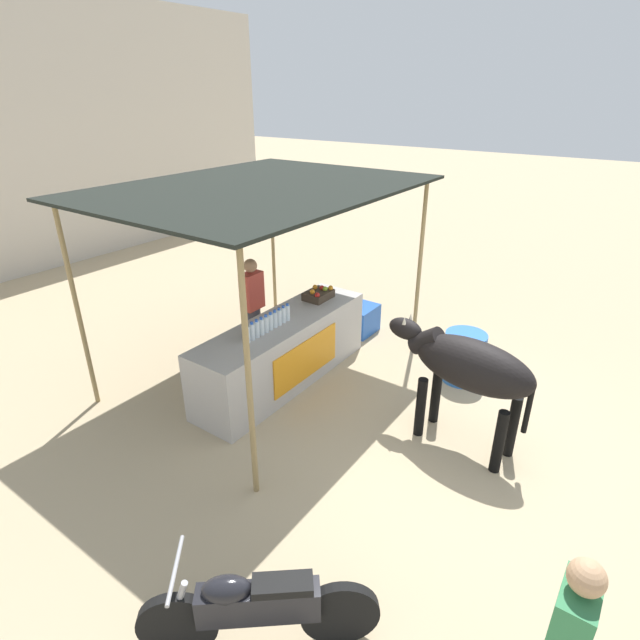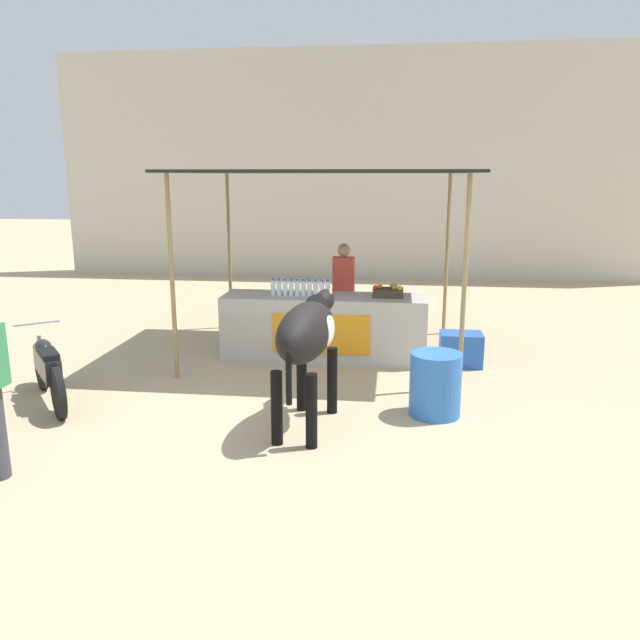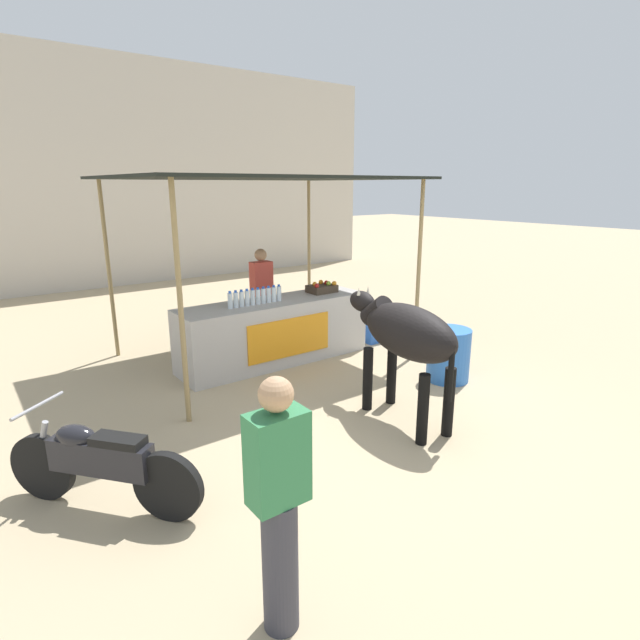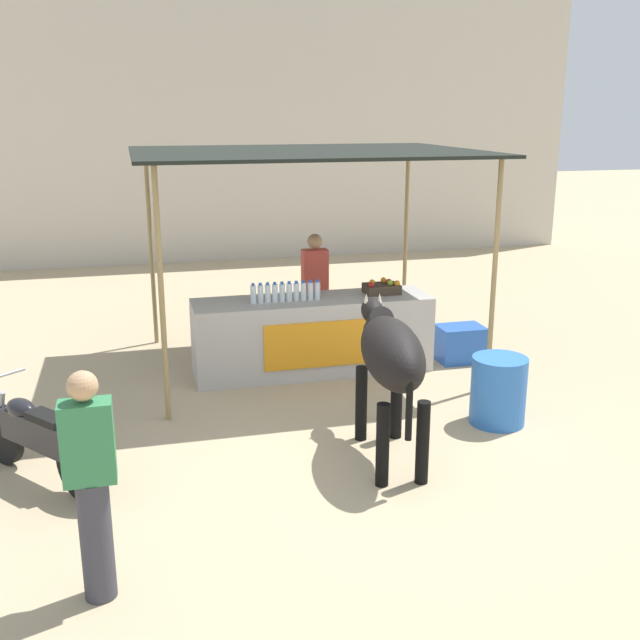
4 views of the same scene
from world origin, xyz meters
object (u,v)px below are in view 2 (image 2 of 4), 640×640
vendor_behind_counter (343,294)px  water_barrel (435,384)px  cow (308,334)px  cooler_box (461,349)px  fruit_crate (388,292)px  motorcycle_parked (48,368)px  stall_counter (324,327)px

vendor_behind_counter → water_barrel: vendor_behind_counter is taller
cow → cooler_box: bearing=52.8°
cooler_box → water_barrel: size_ratio=0.82×
fruit_crate → cow: (-0.81, -2.62, 0.00)m
cow → motorcycle_parked: (-3.22, 0.33, -0.61)m
water_barrel → motorcycle_parked: (-4.62, -0.14, 0.06)m
motorcycle_parked → cow: bearing=-5.9°
stall_counter → cooler_box: size_ratio=5.00×
stall_counter → motorcycle_parked: (-3.10, -2.24, -0.05)m
stall_counter → water_barrel: (1.52, -2.09, -0.11)m
cooler_box → cow: bearing=-127.2°
vendor_behind_counter → cow: (-0.10, -3.32, 0.18)m
water_barrel → cow: bearing=-161.1°
vendor_behind_counter → cow: 3.33m
stall_counter → motorcycle_parked: bearing=-144.1°
stall_counter → water_barrel: stall_counter is taller
fruit_crate → vendor_behind_counter: bearing=135.5°
vendor_behind_counter → water_barrel: 3.17m
fruit_crate → cow: 2.74m
stall_counter → cooler_box: bearing=-2.8°
stall_counter → fruit_crate: 1.09m
fruit_crate → motorcycle_parked: (-4.03, -2.29, -0.60)m
vendor_behind_counter → stall_counter: bearing=-106.3°
motorcycle_parked → water_barrel: bearing=1.8°
water_barrel → cooler_box: bearing=76.4°
motorcycle_parked → cooler_box: bearing=22.8°
cow → stall_counter: bearing=92.7°
vendor_behind_counter → cooler_box: size_ratio=2.75×
stall_counter → fruit_crate: bearing=3.0°
vendor_behind_counter → motorcycle_parked: vendor_behind_counter is taller
fruit_crate → water_barrel: 2.32m
cow → vendor_behind_counter: bearing=88.3°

